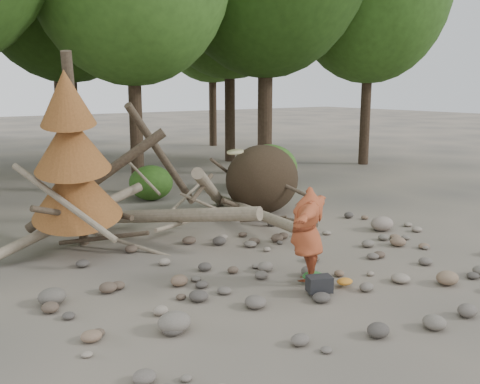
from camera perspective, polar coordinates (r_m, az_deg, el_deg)
ground at (r=10.73m, az=5.52°, el=-8.53°), size 120.00×120.00×0.00m
deadfall_pile at (r=14.91m, az=0.78°, el=0.96°), size 8.55×5.24×3.30m
dead_conifer at (r=11.62m, az=-17.43°, el=3.27°), size 2.06×2.16×4.35m
bush_mid at (r=17.37m, az=-9.48°, el=0.97°), size 1.40×1.40×1.12m
bush_right at (r=18.89m, az=3.11°, el=2.68°), size 2.00×2.00×1.60m
frisbee_thrower at (r=9.85m, az=7.16°, el=-4.49°), size 2.65×1.76×2.52m
backpack at (r=9.65m, az=8.45°, el=-10.01°), size 0.50×0.43×0.28m
cloth_green at (r=10.23m, az=7.77°, el=-9.14°), size 0.41×0.35×0.16m
cloth_orange at (r=10.11m, az=11.10°, el=-9.61°), size 0.32×0.26×0.12m
boulder_front_left at (r=8.29m, az=-7.02°, el=-13.61°), size 0.51×0.46×0.31m
boulder_front_right at (r=10.74m, az=21.25°, el=-8.53°), size 0.43×0.39×0.26m
boulder_mid_right at (r=14.08m, az=14.91°, el=-3.27°), size 0.60×0.54×0.36m
boulder_mid_left at (r=9.70m, az=-19.41°, el=-10.46°), size 0.47×0.42×0.28m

